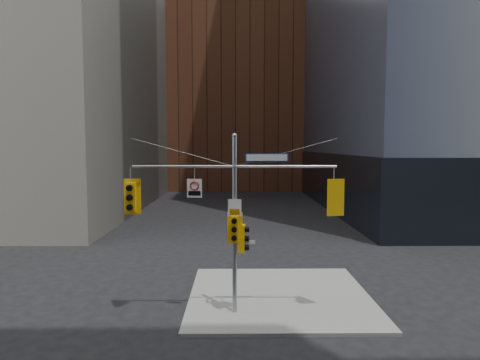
{
  "coord_description": "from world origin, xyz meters",
  "views": [
    {
      "loc": [
        0.06,
        -14.69,
        6.82
      ],
      "look_at": [
        0.21,
        2.0,
        5.47
      ],
      "focal_mm": 32.0,
      "sensor_mm": 36.0,
      "label": 1
    }
  ],
  "objects_px": {
    "street_sign_blade": "(267,158)",
    "regulatory_sign_arm": "(194,188)",
    "signal_assembly": "(235,207)",
    "traffic_light_pole_side": "(243,238)",
    "traffic_light_pole_front": "(235,229)",
    "traffic_light_east_arm": "(334,197)",
    "traffic_light_west_arm": "(131,197)"
  },
  "relations": [
    {
      "from": "traffic_light_east_arm",
      "to": "traffic_light_pole_side",
      "type": "distance_m",
      "value": 3.94
    },
    {
      "from": "traffic_light_pole_side",
      "to": "street_sign_blade",
      "type": "distance_m",
      "value": 3.34
    },
    {
      "from": "traffic_light_east_arm",
      "to": "street_sign_blade",
      "type": "xyz_separation_m",
      "value": [
        -2.65,
        0.0,
        1.55
      ]
    },
    {
      "from": "traffic_light_west_arm",
      "to": "signal_assembly",
      "type": "bearing_deg",
      "value": 1.78
    },
    {
      "from": "traffic_light_pole_front",
      "to": "street_sign_blade",
      "type": "height_order",
      "value": "street_sign_blade"
    },
    {
      "from": "regulatory_sign_arm",
      "to": "traffic_light_east_arm",
      "type": "bearing_deg",
      "value": 5.76
    },
    {
      "from": "traffic_light_west_arm",
      "to": "street_sign_blade",
      "type": "distance_m",
      "value": 5.55
    },
    {
      "from": "traffic_light_east_arm",
      "to": "street_sign_blade",
      "type": "bearing_deg",
      "value": -10.99
    },
    {
      "from": "traffic_light_pole_side",
      "to": "street_sign_blade",
      "type": "relative_size",
      "value": 0.65
    },
    {
      "from": "traffic_light_east_arm",
      "to": "street_sign_blade",
      "type": "distance_m",
      "value": 3.07
    },
    {
      "from": "traffic_light_west_arm",
      "to": "street_sign_blade",
      "type": "height_order",
      "value": "street_sign_blade"
    },
    {
      "from": "street_sign_blade",
      "to": "traffic_light_pole_side",
      "type": "bearing_deg",
      "value": 179.5
    },
    {
      "from": "traffic_light_east_arm",
      "to": "regulatory_sign_arm",
      "type": "distance_m",
      "value": 5.49
    },
    {
      "from": "signal_assembly",
      "to": "traffic_light_pole_front",
      "type": "xyz_separation_m",
      "value": [
        0.0,
        -0.27,
        -0.82
      ]
    },
    {
      "from": "signal_assembly",
      "to": "traffic_light_pole_side",
      "type": "bearing_deg",
      "value": 0.01
    },
    {
      "from": "traffic_light_pole_side",
      "to": "traffic_light_west_arm",
      "type": "bearing_deg",
      "value": 98.54
    },
    {
      "from": "traffic_light_pole_front",
      "to": "regulatory_sign_arm",
      "type": "relative_size",
      "value": 1.69
    },
    {
      "from": "street_sign_blade",
      "to": "regulatory_sign_arm",
      "type": "height_order",
      "value": "street_sign_blade"
    },
    {
      "from": "signal_assembly",
      "to": "traffic_light_pole_front",
      "type": "relative_size",
      "value": 6.44
    },
    {
      "from": "regulatory_sign_arm",
      "to": "signal_assembly",
      "type": "bearing_deg",
      "value": 6.28
    },
    {
      "from": "traffic_light_west_arm",
      "to": "traffic_light_east_arm",
      "type": "height_order",
      "value": "traffic_light_east_arm"
    },
    {
      "from": "traffic_light_pole_front",
      "to": "traffic_light_east_arm",
      "type": "bearing_deg",
      "value": 8.92
    },
    {
      "from": "traffic_light_west_arm",
      "to": "street_sign_blade",
      "type": "bearing_deg",
      "value": 1.85
    },
    {
      "from": "traffic_light_east_arm",
      "to": "traffic_light_pole_side",
      "type": "height_order",
      "value": "traffic_light_east_arm"
    },
    {
      "from": "street_sign_blade",
      "to": "regulatory_sign_arm",
      "type": "relative_size",
      "value": 2.3
    },
    {
      "from": "traffic_light_pole_side",
      "to": "street_sign_blade",
      "type": "bearing_deg",
      "value": -81.09
    },
    {
      "from": "traffic_light_west_arm",
      "to": "traffic_light_pole_side",
      "type": "bearing_deg",
      "value": 1.79
    },
    {
      "from": "traffic_light_east_arm",
      "to": "traffic_light_pole_front",
      "type": "xyz_separation_m",
      "value": [
        -3.91,
        -0.27,
        -1.21
      ]
    },
    {
      "from": "signal_assembly",
      "to": "regulatory_sign_arm",
      "type": "xyz_separation_m",
      "value": [
        -1.58,
        -0.02,
        0.76
      ]
    },
    {
      "from": "signal_assembly",
      "to": "traffic_light_pole_side",
      "type": "xyz_separation_m",
      "value": [
        0.33,
        0.0,
        -1.27
      ]
    },
    {
      "from": "traffic_light_west_arm",
      "to": "regulatory_sign_arm",
      "type": "bearing_deg",
      "value": 1.19
    },
    {
      "from": "signal_assembly",
      "to": "traffic_light_east_arm",
      "type": "xyz_separation_m",
      "value": [
        3.91,
        0.0,
        0.38
      ]
    }
  ]
}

